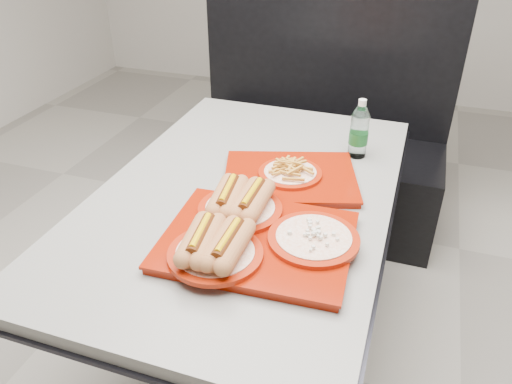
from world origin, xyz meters
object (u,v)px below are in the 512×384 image
(booth_bench, at_px, (316,144))
(tray_far, at_px, (290,175))
(tray_near, at_px, (250,232))
(water_bottle, at_px, (359,132))
(diner_table, at_px, (247,232))

(booth_bench, bearing_deg, tray_far, -83.29)
(tray_near, xyz_separation_m, water_bottle, (0.19, 0.61, 0.05))
(diner_table, xyz_separation_m, water_bottle, (0.29, 0.35, 0.26))
(diner_table, distance_m, booth_bench, 1.11)
(diner_table, relative_size, water_bottle, 6.72)
(tray_near, height_order, water_bottle, water_bottle)
(booth_bench, distance_m, tray_far, 1.07)
(booth_bench, height_order, tray_near, booth_bench)
(tray_far, relative_size, water_bottle, 2.38)
(diner_table, distance_m, tray_near, 0.35)
(booth_bench, height_order, tray_far, booth_bench)
(tray_near, bearing_deg, diner_table, 112.07)
(diner_table, relative_size, tray_far, 2.82)
(water_bottle, bearing_deg, tray_near, -107.20)
(diner_table, xyz_separation_m, tray_near, (0.11, -0.26, 0.21))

